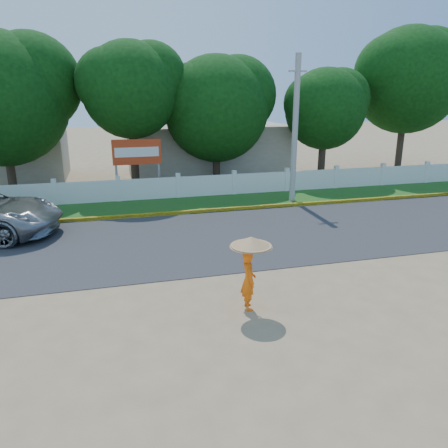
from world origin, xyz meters
name	(u,v)px	position (x,y,z in m)	size (l,w,h in m)	color
ground	(242,288)	(0.00, 0.00, 0.00)	(120.00, 120.00, 0.00)	#9E8460
road	(207,238)	(0.00, 4.50, 0.01)	(60.00, 7.00, 0.02)	#38383A
grass_verge	(183,204)	(0.00, 9.75, 0.01)	(60.00, 3.50, 0.03)	#2D601E
curb	(190,212)	(0.00, 8.05, 0.08)	(40.00, 0.18, 0.16)	yellow
fence	(178,187)	(0.00, 11.20, 0.55)	(40.00, 0.10, 1.10)	silver
building_near	(206,149)	(3.00, 18.00, 1.60)	(10.00, 6.00, 3.20)	#B7AD99
utility_pole	(295,130)	(5.43, 9.10, 3.50)	(0.28, 0.28, 7.00)	#999996
monk_with_parasol	(250,262)	(-0.18, -1.16, 1.25)	(1.06, 1.06, 1.92)	#FF640D
billboard	(137,155)	(-1.93, 12.30, 2.14)	(2.50, 0.13, 2.95)	gray
tree_row	(225,95)	(3.39, 14.50, 5.06)	(31.08, 7.29, 9.34)	#473828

